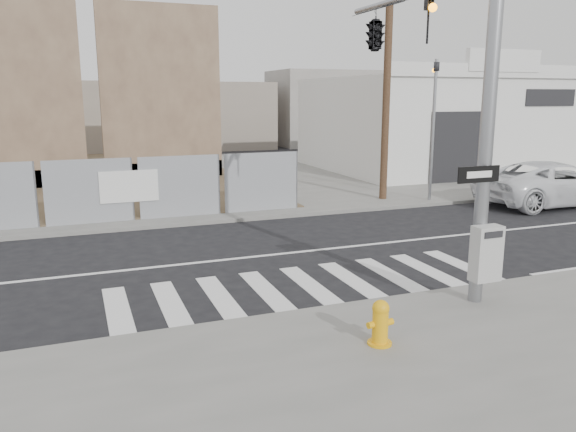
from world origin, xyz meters
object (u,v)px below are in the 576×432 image
object	(u,v)px
auto_shop	(434,123)
suv	(554,183)
fire_hydrant	(380,323)
traffic_cone_d	(101,210)
signal_pole	(407,60)

from	to	relation	value
auto_shop	suv	xyz separation A→B (m)	(-1.91, -10.36, -1.72)
fire_hydrant	suv	distance (m)	14.94
traffic_cone_d	fire_hydrant	bearing A→B (deg)	-72.10
suv	traffic_cone_d	size ratio (longest dim) A/B	9.41
signal_pole	suv	distance (m)	11.37
suv	fire_hydrant	bearing A→B (deg)	126.67
suv	auto_shop	bearing A→B (deg)	-8.31
signal_pole	auto_shop	world-z (taller)	signal_pole
auto_shop	signal_pole	bearing A→B (deg)	-127.46
fire_hydrant	suv	world-z (taller)	suv
auto_shop	fire_hydrant	distance (m)	23.68
auto_shop	suv	size ratio (longest dim) A/B	2.04
fire_hydrant	traffic_cone_d	xyz separation A→B (m)	(-3.65, 11.32, -0.06)
suv	signal_pole	bearing A→B (deg)	118.04
signal_pole	auto_shop	xyz separation A→B (m)	(11.50, 15.01, -2.25)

